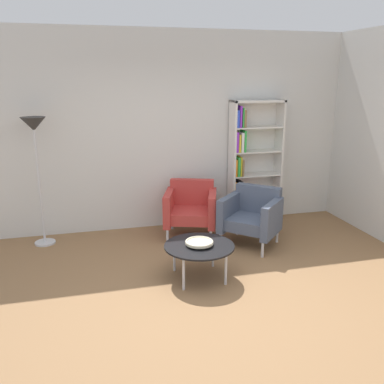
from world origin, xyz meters
name	(u,v)px	position (x,y,z in m)	size (l,w,h in m)	color
ground_plane	(212,302)	(0.00, 0.00, 0.00)	(8.32, 8.32, 0.00)	olive
plaster_back_panel	(164,132)	(0.00, 2.46, 1.45)	(6.40, 0.12, 2.90)	silver
bookshelf_tall	(249,165)	(1.29, 2.25, 0.92)	(0.80, 0.30, 1.90)	silver
coffee_table_low	(199,248)	(0.02, 0.56, 0.37)	(0.80, 0.80, 0.40)	black
decorative_bowl	(199,242)	(0.02, 0.56, 0.43)	(0.32, 0.32, 0.05)	beige
armchair_corner_red	(252,215)	(0.99, 1.36, 0.41)	(0.95, 0.95, 0.78)	#4C566B
armchair_by_bookshelf	(191,208)	(0.26, 1.90, 0.41)	(0.88, 0.84, 0.78)	#B73833
floor_lamp_torchiere	(35,140)	(-1.78, 2.08, 1.45)	(0.32, 0.32, 1.74)	silver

